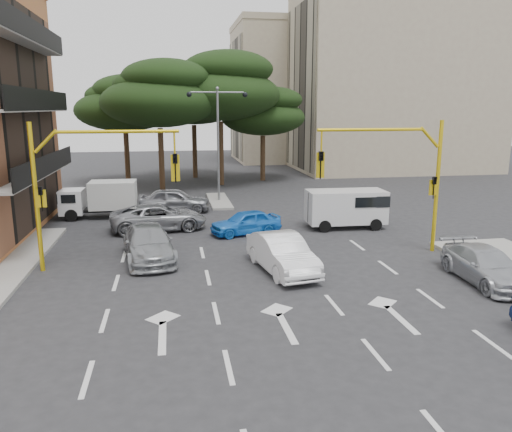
{
  "coord_description": "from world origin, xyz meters",
  "views": [
    {
      "loc": [
        -3.28,
        -18.66,
        6.53
      ],
      "look_at": [
        0.55,
        3.66,
        1.6
      ],
      "focal_mm": 35.0,
      "sensor_mm": 36.0,
      "label": 1
    }
  ],
  "objects": [
    {
      "name": "car_silver_cross_a",
      "position": [
        -4.03,
        8.27,
        0.72
      ],
      "size": [
        5.42,
        3.04,
        1.43
      ],
      "primitive_type": "imported",
      "rotation": [
        0.0,
        0.0,
        1.7
      ],
      "color": "gray",
      "rests_on": "ground"
    },
    {
      "name": "pine_left_far",
      "position": [
        -6.94,
        25.96,
        6.91
      ],
      "size": [
        8.32,
        8.32,
        9.3
      ],
      "color": "#382616",
      "rests_on": "ground"
    },
    {
      "name": "car_silver_wagon",
      "position": [
        -4.37,
        2.89,
        0.72
      ],
      "size": [
        2.69,
        5.22,
        1.45
      ],
      "primitive_type": "imported",
      "rotation": [
        0.0,
        0.0,
        0.14
      ],
      "color": "#94979C",
      "rests_on": "ground"
    },
    {
      "name": "apartment_beige_near",
      "position": [
        19.95,
        32.0,
        9.35
      ],
      "size": [
        20.2,
        12.15,
        18.7
      ],
      "color": "tan",
      "rests_on": "ground"
    },
    {
      "name": "signal_mast_right",
      "position": [
        6.8,
        1.99,
        3.88
      ],
      "size": [
        5.79,
        0.37,
        6.0
      ],
      "color": "gold",
      "rests_on": "ground"
    },
    {
      "name": "pine_left_near",
      "position": [
        -3.94,
        21.96,
        7.6
      ],
      "size": [
        9.15,
        9.15,
        10.23
      ],
      "color": "#382616",
      "rests_on": "ground"
    },
    {
      "name": "car_silver_cross_b",
      "position": [
        -3.13,
        13.0,
        0.77
      ],
      "size": [
        4.65,
        2.21,
        1.53
      ],
      "primitive_type": "imported",
      "rotation": [
        0.0,
        0.0,
        1.48
      ],
      "color": "gray",
      "rests_on": "ground"
    },
    {
      "name": "box_truck_a",
      "position": [
        -7.59,
        12.05,
        1.11
      ],
      "size": [
        4.53,
        1.96,
        2.21
      ],
      "primitive_type": null,
      "rotation": [
        0.0,
        0.0,
        1.56
      ],
      "color": "white",
      "rests_on": "ground"
    },
    {
      "name": "pine_back",
      "position": [
        -0.94,
        28.96,
        7.6
      ],
      "size": [
        9.15,
        9.15,
        10.23
      ],
      "color": "#382616",
      "rests_on": "ground"
    },
    {
      "name": "signal_mast_left",
      "position": [
        -6.8,
        1.99,
        3.88
      ],
      "size": [
        5.79,
        0.37,
        6.0
      ],
      "color": "gold",
      "rests_on": "ground"
    },
    {
      "name": "car_white_hatch",
      "position": [
        1.04,
        0.28,
        0.76
      ],
      "size": [
        2.34,
        4.79,
        1.51
      ],
      "primitive_type": "imported",
      "rotation": [
        0.0,
        0.0,
        0.17
      ],
      "color": "white",
      "rests_on": "ground"
    },
    {
      "name": "street_lamp_center",
      "position": [
        0.0,
        16.0,
        5.43
      ],
      "size": [
        4.16,
        0.36,
        7.77
      ],
      "color": "slate",
      "rests_on": "median_strip"
    },
    {
      "name": "car_silver_parked",
      "position": [
        8.4,
        -2.29,
        0.65
      ],
      "size": [
        1.99,
        4.57,
        1.31
      ],
      "primitive_type": "imported",
      "rotation": [
        0.0,
        0.0,
        -0.03
      ],
      "color": "#ACAEB4",
      "rests_on": "ground"
    },
    {
      "name": "van_white",
      "position": [
        6.18,
        7.12,
        1.07
      ],
      "size": [
        4.33,
        2.07,
        2.13
      ],
      "primitive_type": null,
      "rotation": [
        0.0,
        0.0,
        -1.6
      ],
      "color": "silver",
      "rests_on": "ground"
    },
    {
      "name": "pine_center",
      "position": [
        1.06,
        23.96,
        8.3
      ],
      "size": [
        9.98,
        9.98,
        11.16
      ],
      "color": "#382616",
      "rests_on": "ground"
    },
    {
      "name": "ground",
      "position": [
        0.0,
        0.0,
        0.0
      ],
      "size": [
        120.0,
        120.0,
        0.0
      ],
      "primitive_type": "plane",
      "color": "#28282B",
      "rests_on": "ground"
    },
    {
      "name": "apartment_beige_far",
      "position": [
        12.95,
        44.0,
        8.35
      ],
      "size": [
        16.2,
        12.15,
        16.7
      ],
      "color": "tan",
      "rests_on": "ground"
    },
    {
      "name": "median_strip",
      "position": [
        0.0,
        16.0,
        0.07
      ],
      "size": [
        1.4,
        6.0,
        0.15
      ],
      "primitive_type": "cube",
      "color": "gray",
      "rests_on": "ground"
    },
    {
      "name": "car_blue_compact",
      "position": [
        0.5,
        6.6,
        0.63
      ],
      "size": [
        3.99,
        2.43,
        1.27
      ],
      "primitive_type": "imported",
      "rotation": [
        0.0,
        0.0,
        -1.3
      ],
      "color": "blue",
      "rests_on": "ground"
    },
    {
      "name": "pine_right",
      "position": [
        5.06,
        25.96,
        6.22
      ],
      "size": [
        7.49,
        7.49,
        8.37
      ],
      "color": "#382616",
      "rests_on": "ground"
    }
  ]
}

